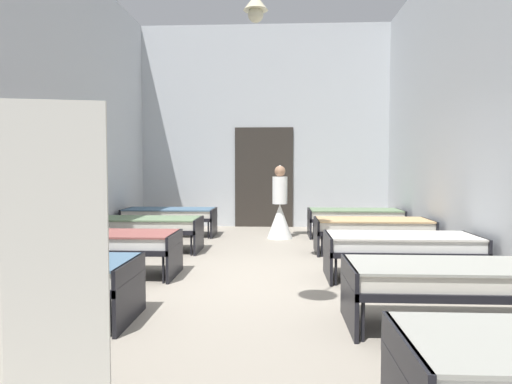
{
  "coord_description": "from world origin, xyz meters",
  "views": [
    {
      "loc": [
        0.37,
        -5.83,
        1.42
      ],
      "look_at": [
        0.0,
        1.38,
        1.04
      ],
      "focal_mm": 31.86,
      "sensor_mm": 36.0,
      "label": 1
    }
  ],
  "objects_px": {
    "bed_left_row_2": "(105,243)",
    "bed_right_row_3": "(372,227)",
    "bed_left_row_3": "(145,226)",
    "nurse_near_aisle": "(280,212)",
    "bed_right_row_2": "(401,245)",
    "bed_right_row_1": "(455,279)",
    "bed_right_row_4": "(355,216)",
    "bed_left_row_4": "(170,215)",
    "bed_left_row_1": "(31,274)"
  },
  "relations": [
    {
      "from": "bed_right_row_4",
      "to": "bed_left_row_2",
      "type": "bearing_deg",
      "value": -137.23
    },
    {
      "from": "bed_right_row_1",
      "to": "bed_left_row_2",
      "type": "bearing_deg",
      "value": 155.18
    },
    {
      "from": "bed_right_row_2",
      "to": "bed_right_row_3",
      "type": "distance_m",
      "value": 1.78
    },
    {
      "from": "bed_right_row_1",
      "to": "bed_right_row_3",
      "type": "bearing_deg",
      "value": 90.0
    },
    {
      "from": "bed_right_row_3",
      "to": "bed_right_row_4",
      "type": "height_order",
      "value": "same"
    },
    {
      "from": "bed_right_row_3",
      "to": "bed_right_row_4",
      "type": "relative_size",
      "value": 1.0
    },
    {
      "from": "bed_right_row_2",
      "to": "bed_left_row_4",
      "type": "distance_m",
      "value": 5.25
    },
    {
      "from": "bed_right_row_1",
      "to": "bed_right_row_2",
      "type": "relative_size",
      "value": 1.0
    },
    {
      "from": "bed_right_row_1",
      "to": "bed_left_row_2",
      "type": "xyz_separation_m",
      "value": [
        -3.85,
        1.78,
        0.0
      ]
    },
    {
      "from": "bed_left_row_4",
      "to": "bed_right_row_4",
      "type": "relative_size",
      "value": 1.0
    },
    {
      "from": "bed_right_row_2",
      "to": "bed_right_row_3",
      "type": "xyz_separation_m",
      "value": [
        0.0,
        1.78,
        0.0
      ]
    },
    {
      "from": "bed_left_row_2",
      "to": "bed_left_row_3",
      "type": "relative_size",
      "value": 1.0
    },
    {
      "from": "bed_left_row_1",
      "to": "bed_right_row_2",
      "type": "relative_size",
      "value": 1.0
    },
    {
      "from": "bed_left_row_2",
      "to": "bed_left_row_4",
      "type": "relative_size",
      "value": 1.0
    },
    {
      "from": "bed_right_row_2",
      "to": "bed_right_row_1",
      "type": "bearing_deg",
      "value": -90.0
    },
    {
      "from": "bed_left_row_3",
      "to": "bed_right_row_1",
      "type": "bearing_deg",
      "value": -42.77
    },
    {
      "from": "bed_right_row_2",
      "to": "bed_left_row_3",
      "type": "xyz_separation_m",
      "value": [
        -3.85,
        1.78,
        0.0
      ]
    },
    {
      "from": "bed_right_row_3",
      "to": "nurse_near_aisle",
      "type": "distance_m",
      "value": 2.18
    },
    {
      "from": "bed_right_row_2",
      "to": "bed_left_row_2",
      "type": "bearing_deg",
      "value": 180.0
    },
    {
      "from": "bed_left_row_1",
      "to": "bed_left_row_3",
      "type": "height_order",
      "value": "same"
    },
    {
      "from": "bed_right_row_3",
      "to": "bed_left_row_4",
      "type": "bearing_deg",
      "value": 155.18
    },
    {
      "from": "bed_left_row_2",
      "to": "bed_left_row_4",
      "type": "height_order",
      "value": "same"
    },
    {
      "from": "bed_left_row_1",
      "to": "bed_left_row_3",
      "type": "relative_size",
      "value": 1.0
    },
    {
      "from": "bed_right_row_4",
      "to": "nurse_near_aisle",
      "type": "height_order",
      "value": "nurse_near_aisle"
    },
    {
      "from": "bed_left_row_1",
      "to": "bed_right_row_4",
      "type": "relative_size",
      "value": 1.0
    },
    {
      "from": "bed_left_row_1",
      "to": "bed_right_row_4",
      "type": "distance_m",
      "value": 6.59
    },
    {
      "from": "bed_left_row_3",
      "to": "bed_right_row_3",
      "type": "bearing_deg",
      "value": 0.0
    },
    {
      "from": "bed_left_row_3",
      "to": "bed_right_row_4",
      "type": "bearing_deg",
      "value": 24.82
    },
    {
      "from": "bed_left_row_2",
      "to": "bed_right_row_3",
      "type": "height_order",
      "value": "same"
    },
    {
      "from": "bed_right_row_1",
      "to": "bed_right_row_4",
      "type": "height_order",
      "value": "same"
    },
    {
      "from": "bed_right_row_4",
      "to": "bed_left_row_3",
      "type": "bearing_deg",
      "value": -155.18
    },
    {
      "from": "bed_left_row_3",
      "to": "bed_left_row_4",
      "type": "xyz_separation_m",
      "value": [
        0.0,
        1.78,
        0.0
      ]
    },
    {
      "from": "bed_right_row_3",
      "to": "bed_right_row_4",
      "type": "xyz_separation_m",
      "value": [
        0.0,
        1.78,
        0.0
      ]
    },
    {
      "from": "bed_right_row_2",
      "to": "bed_left_row_4",
      "type": "xyz_separation_m",
      "value": [
        -3.85,
        3.57,
        0.0
      ]
    },
    {
      "from": "bed_right_row_1",
      "to": "nurse_near_aisle",
      "type": "distance_m",
      "value": 5.34
    },
    {
      "from": "bed_left_row_3",
      "to": "bed_right_row_3",
      "type": "xyz_separation_m",
      "value": [
        3.85,
        0.0,
        0.0
      ]
    },
    {
      "from": "bed_left_row_3",
      "to": "bed_left_row_2",
      "type": "bearing_deg",
      "value": -90.0
    },
    {
      "from": "bed_right_row_1",
      "to": "bed_right_row_3",
      "type": "height_order",
      "value": "same"
    },
    {
      "from": "bed_left_row_2",
      "to": "bed_right_row_4",
      "type": "height_order",
      "value": "same"
    },
    {
      "from": "bed_left_row_2",
      "to": "bed_right_row_3",
      "type": "bearing_deg",
      "value": 24.82
    },
    {
      "from": "bed_left_row_3",
      "to": "nurse_near_aisle",
      "type": "relative_size",
      "value": 1.28
    },
    {
      "from": "bed_left_row_2",
      "to": "bed_right_row_2",
      "type": "height_order",
      "value": "same"
    },
    {
      "from": "bed_right_row_1",
      "to": "bed_left_row_4",
      "type": "height_order",
      "value": "same"
    },
    {
      "from": "bed_left_row_3",
      "to": "nurse_near_aisle",
      "type": "xyz_separation_m",
      "value": [
        2.31,
        1.54,
        0.09
      ]
    },
    {
      "from": "bed_left_row_3",
      "to": "bed_right_row_4",
      "type": "height_order",
      "value": "same"
    },
    {
      "from": "bed_right_row_2",
      "to": "bed_left_row_3",
      "type": "distance_m",
      "value": 4.25
    },
    {
      "from": "bed_left_row_1",
      "to": "bed_right_row_3",
      "type": "height_order",
      "value": "same"
    },
    {
      "from": "bed_right_row_3",
      "to": "bed_left_row_4",
      "type": "relative_size",
      "value": 1.0
    },
    {
      "from": "bed_right_row_3",
      "to": "nurse_near_aisle",
      "type": "relative_size",
      "value": 1.28
    },
    {
      "from": "bed_left_row_2",
      "to": "bed_right_row_4",
      "type": "relative_size",
      "value": 1.0
    }
  ]
}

